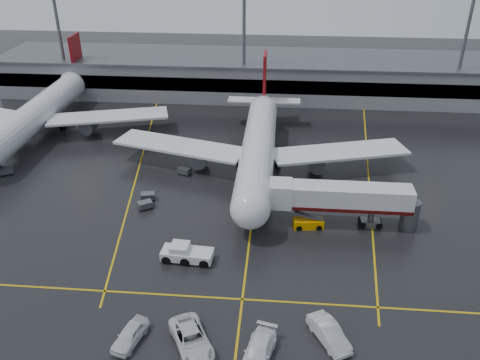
{
  "coord_description": "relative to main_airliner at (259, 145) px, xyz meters",
  "views": [
    {
      "loc": [
        3.36,
        -63.5,
        37.56
      ],
      "look_at": [
        -2.0,
        -2.0,
        4.0
      ],
      "focal_mm": 37.21,
      "sensor_mm": 36.0,
      "label": 1
    }
  ],
  "objects": [
    {
      "name": "service_van_b",
      "position": [
        2.2,
        -39.63,
        -3.31
      ],
      "size": [
        3.88,
        6.58,
        1.79
      ],
      "primitive_type": "imported",
      "rotation": [
        0.0,
        0.0,
        -0.24
      ],
      "color": "white",
      "rests_on": "ground"
    },
    {
      "name": "light_mast_left",
      "position": [
        -45.0,
        32.3,
        10.27
      ],
      "size": [
        3.0,
        1.2,
        25.45
      ],
      "color": "#595B60",
      "rests_on": "ground"
    },
    {
      "name": "light_mast_right",
      "position": [
        40.0,
        32.3,
        10.27
      ],
      "size": [
        3.0,
        1.2,
        25.45
      ],
      "color": "#595B60",
      "rests_on": "ground"
    },
    {
      "name": "apron_line_stop",
      "position": [
        0.0,
        -31.7,
        -4.2
      ],
      "size": [
        60.0,
        0.25,
        0.02
      ],
      "primitive_type": "cube",
      "color": "gold",
      "rests_on": "ground"
    },
    {
      "name": "light_mast_mid",
      "position": [
        -5.0,
        32.3,
        10.27
      ],
      "size": [
        3.0,
        1.2,
        25.45
      ],
      "color": "#595B60",
      "rests_on": "ground"
    },
    {
      "name": "belt_loader",
      "position": [
        7.65,
        -16.8,
        -3.59
      ],
      "size": [
        4.15,
        2.29,
        2.52
      ],
      "color": "#E99200",
      "rests_on": "ground"
    },
    {
      "name": "baggage_cart_a",
      "position": [
        -15.41,
        -14.02,
        -3.58
      ],
      "size": [
        2.38,
        2.16,
        1.12
      ],
      "color": "#595B60",
      "rests_on": "ground"
    },
    {
      "name": "baggage_cart_e",
      "position": [
        -40.37,
        -5.65,
        -3.58
      ],
      "size": [
        2.39,
        2.17,
        1.12
      ],
      "color": "#595B60",
      "rests_on": "ground"
    },
    {
      "name": "pushback_tractor",
      "position": [
        -7.43,
        -25.23,
        -3.32
      ],
      "size": [
        6.41,
        3.09,
        2.23
      ],
      "color": "silver",
      "rests_on": "ground"
    },
    {
      "name": "baggage_cart_c",
      "position": [
        -11.78,
        -3.13,
        -3.58
      ],
      "size": [
        2.32,
        1.9,
        1.12
      ],
      "color": "#595B60",
      "rests_on": "ground"
    },
    {
      "name": "terminal",
      "position": [
        0.0,
        38.23,
        0.11
      ],
      "size": [
        122.0,
        19.0,
        8.6
      ],
      "color": "gray",
      "rests_on": "ground"
    },
    {
      "name": "service_van_a",
      "position": [
        -4.38,
        -38.76,
        -3.27
      ],
      "size": [
        5.85,
        7.4,
        1.87
      ],
      "primitive_type": "imported",
      "rotation": [
        0.0,
        0.0,
        0.48
      ],
      "color": "silver",
      "rests_on": "ground"
    },
    {
      "name": "jet_bridge",
      "position": [
        11.87,
        -15.7,
        -0.28
      ],
      "size": [
        19.9,
        3.4,
        6.05
      ],
      "color": "silver",
      "rests_on": "ground"
    },
    {
      "name": "service_van_c",
      "position": [
        9.0,
        -36.82,
        -3.27
      ],
      "size": [
        4.48,
        5.94,
        1.87
      ],
      "primitive_type": "imported",
      "rotation": [
        0.0,
        0.0,
        0.5
      ],
      "color": "silver",
      "rests_on": "ground"
    },
    {
      "name": "apron_line_left",
      "position": [
        -20.0,
        0.3,
        -4.2
      ],
      "size": [
        9.99,
        69.35,
        0.02
      ],
      "primitive_type": "cube",
      "rotation": [
        0.0,
        0.0,
        0.14
      ],
      "color": "gold",
      "rests_on": "ground"
    },
    {
      "name": "ground",
      "position": [
        0.0,
        -9.7,
        -4.21
      ],
      "size": [
        220.0,
        220.0,
        0.0
      ],
      "primitive_type": "plane",
      "color": "black",
      "rests_on": "ground"
    },
    {
      "name": "second_airliner",
      "position": [
        -42.0,
        12.0,
        0.0
      ],
      "size": [
        48.8,
        45.6,
        14.1
      ],
      "color": "silver",
      "rests_on": "ground"
    },
    {
      "name": "apron_line_right",
      "position": [
        18.0,
        0.3,
        -4.2
      ],
      "size": [
        7.57,
        69.64,
        0.02
      ],
      "primitive_type": "cube",
      "rotation": [
        0.0,
        0.0,
        -0.1
      ],
      "color": "gold",
      "rests_on": "ground"
    },
    {
      "name": "apron_line_centre",
      "position": [
        0.0,
        -9.7,
        -4.2
      ],
      "size": [
        0.25,
        90.0,
        0.02
      ],
      "primitive_type": "cube",
      "color": "gold",
      "rests_on": "ground"
    },
    {
      "name": "baggage_cart_b",
      "position": [
        -15.6,
        -11.62,
        -3.58
      ],
      "size": [
        2.23,
        1.69,
        1.12
      ],
      "color": "#595B60",
      "rests_on": "ground"
    },
    {
      "name": "main_airliner",
      "position": [
        0.0,
        0.0,
        0.0
      ],
      "size": [
        48.8,
        45.6,
        14.1
      ],
      "color": "silver",
      "rests_on": "ground"
    },
    {
      "name": "service_van_d",
      "position": [
        -10.52,
        -38.66,
        -3.36
      ],
      "size": [
        3.25,
        5.31,
        1.69
      ],
      "primitive_type": "imported",
      "rotation": [
        0.0,
        0.0,
        -0.27
      ],
      "color": "silver",
      "rests_on": "ground"
    }
  ]
}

